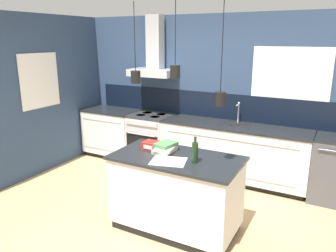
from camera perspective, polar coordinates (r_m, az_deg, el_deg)
ground_plane at (r=4.31m, az=-3.28°, el=-15.98°), size 16.00×16.00×0.00m
wall_back at (r=5.58m, az=6.79°, el=6.06°), size 5.60×2.16×2.60m
wall_left at (r=5.89m, az=-20.41°, el=5.20°), size 0.08×3.80×2.60m
counter_run_left at (r=6.39m, az=-9.62°, el=-1.10°), size 1.03×0.64×0.91m
counter_run_sink at (r=5.33m, az=11.25°, el=-4.50°), size 2.33×0.64×1.25m
oven_range at (r=5.91m, az=-2.95°, el=-2.31°), size 0.72×0.66×0.91m
dishwasher at (r=5.13m, az=27.09°, el=-6.77°), size 0.61×0.65×0.91m
kitchen_island at (r=3.93m, az=1.44°, el=-11.55°), size 1.48×0.80×0.91m
bottle_on_island at (r=3.55m, az=4.72°, el=-4.54°), size 0.07×0.07×0.29m
book_stack at (r=3.90m, az=-0.44°, el=-3.77°), size 0.25×0.35×0.11m
red_supply_box at (r=4.00m, az=-2.85°, el=-3.38°), size 0.21×0.18×0.09m
paper_pile at (r=3.61m, az=0.08°, el=-6.16°), size 0.44×0.39×0.01m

